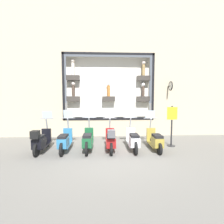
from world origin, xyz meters
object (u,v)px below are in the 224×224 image
object	(u,v)px
scooter_white_1	(133,140)
scooter_teal_4	(65,141)
scooter_black_5	(41,141)
shop_sign_post	(172,124)
scooter_red_2	(111,140)
scooter_olive_0	(155,140)
scooter_green_3	(88,140)

from	to	relation	value
scooter_white_1	scooter_teal_4	xyz separation A→B (m)	(0.00, 2.74, 0.00)
scooter_black_5	shop_sign_post	distance (m)	5.54
scooter_red_2	scooter_teal_4	world-z (taller)	scooter_red_2
scooter_teal_4	scooter_black_5	bearing A→B (deg)	94.09
scooter_teal_4	scooter_black_5	size ratio (longest dim) A/B	1.00
scooter_olive_0	shop_sign_post	bearing A→B (deg)	-57.49
shop_sign_post	scooter_white_1	bearing A→B (deg)	107.54
scooter_black_5	shop_sign_post	size ratio (longest dim) A/B	1.00
scooter_teal_4	scooter_red_2	bearing A→B (deg)	-91.92
scooter_red_2	scooter_green_3	xyz separation A→B (m)	(0.06, 0.91, -0.03)
scooter_green_3	scooter_black_5	size ratio (longest dim) A/B	1.01
scooter_green_3	scooter_teal_4	distance (m)	0.91
shop_sign_post	scooter_black_5	bearing A→B (deg)	96.67
scooter_green_3	scooter_black_5	xyz separation A→B (m)	(-0.07, 1.83, 0.02)
scooter_olive_0	shop_sign_post	world-z (taller)	shop_sign_post
scooter_olive_0	scooter_red_2	distance (m)	1.83
shop_sign_post	scooter_teal_4	bearing A→B (deg)	97.19
scooter_white_1	shop_sign_post	xyz separation A→B (m)	(0.58, -1.82, 0.54)
scooter_red_2	scooter_white_1	bearing A→B (deg)	-86.25
scooter_teal_4	scooter_olive_0	bearing A→B (deg)	-90.09
scooter_olive_0	scooter_red_2	bearing A→B (deg)	91.74
shop_sign_post	scooter_red_2	bearing A→B (deg)	103.09
scooter_teal_4	scooter_black_5	world-z (taller)	scooter_teal_4
scooter_olive_0	scooter_red_2	xyz separation A→B (m)	(-0.06, 1.83, 0.06)
scooter_teal_4	scooter_white_1	bearing A→B (deg)	-90.03
scooter_white_1	shop_sign_post	size ratio (longest dim) A/B	1.01
scooter_green_3	scooter_teal_4	bearing A→B (deg)	90.19
scooter_green_3	scooter_black_5	world-z (taller)	scooter_green_3
scooter_green_3	shop_sign_post	distance (m)	3.73
scooter_olive_0	scooter_green_3	bearing A→B (deg)	89.81
scooter_white_1	scooter_black_5	bearing A→B (deg)	91.00
scooter_green_3	scooter_teal_4	size ratio (longest dim) A/B	1.00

